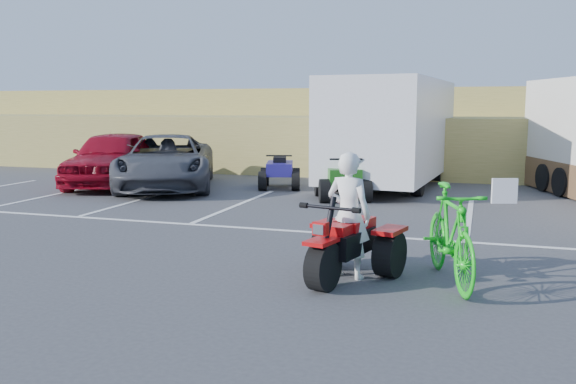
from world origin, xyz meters
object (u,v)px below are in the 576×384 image
(red_trike_atv, at_px, (343,280))
(cargo_trailer, at_px, (391,129))
(rider, at_px, (349,215))
(red_car, at_px, (113,158))
(quad_atv_blue, at_px, (280,188))
(grey_pickup, at_px, (167,162))
(quad_atv_green, at_px, (342,199))
(green_dirt_bike, at_px, (451,235))

(red_trike_atv, bearing_deg, cargo_trailer, 108.50)
(cargo_trailer, bearing_deg, rider, -80.46)
(red_car, xyz_separation_m, quad_atv_blue, (4.99, 0.95, -0.83))
(grey_pickup, height_order, cargo_trailer, cargo_trailer)
(quad_atv_blue, distance_m, quad_atv_green, 2.71)
(rider, distance_m, quad_atv_blue, 9.48)
(red_car, bearing_deg, red_trike_atv, -57.39)
(cargo_trailer, bearing_deg, green_dirt_bike, -72.63)
(red_trike_atv, xyz_separation_m, rider, (0.04, 0.15, 0.88))
(rider, height_order, grey_pickup, rider)
(red_car, xyz_separation_m, cargo_trailer, (8.01, 2.32, 0.87))
(red_trike_atv, distance_m, cargo_trailer, 10.30)
(red_car, distance_m, quad_atv_green, 7.27)
(red_trike_atv, height_order, red_car, red_car)
(grey_pickup, bearing_deg, quad_atv_blue, -6.02)
(rider, relative_size, quad_atv_blue, 1.13)
(rider, xyz_separation_m, cargo_trailer, (-0.86, 9.98, 0.82))
(rider, bearing_deg, red_car, -26.95)
(grey_pickup, xyz_separation_m, quad_atv_blue, (3.15, 0.99, -0.78))
(red_trike_atv, relative_size, rider, 0.97)
(cargo_trailer, bearing_deg, grey_pickup, -154.44)
(rider, relative_size, quad_atv_green, 1.03)
(red_trike_atv, xyz_separation_m, quad_atv_blue, (-3.85, 8.75, 0.00))
(grey_pickup, xyz_separation_m, red_car, (-1.84, 0.04, 0.05))
(red_trike_atv, distance_m, grey_pickup, 10.48)
(cargo_trailer, bearing_deg, red_trike_atv, -80.73)
(quad_atv_blue, bearing_deg, grey_pickup, -178.99)
(red_trike_atv, bearing_deg, quad_atv_blue, 127.57)
(rider, relative_size, red_car, 0.36)
(grey_pickup, relative_size, quad_atv_green, 3.25)
(green_dirt_bike, xyz_separation_m, grey_pickup, (-8.40, 7.49, 0.11))
(cargo_trailer, bearing_deg, quad_atv_blue, -150.99)
(quad_atv_blue, bearing_deg, cargo_trailer, 7.94)
(grey_pickup, bearing_deg, rider, -70.76)
(red_car, xyz_separation_m, quad_atv_green, (7.20, -0.61, -0.83))
(green_dirt_bike, bearing_deg, red_car, 125.95)
(quad_atv_blue, bearing_deg, red_trike_atv, -82.73)
(cargo_trailer, bearing_deg, red_car, -159.24)
(green_dirt_bike, distance_m, quad_atv_green, 7.59)
(red_trike_atv, bearing_deg, rider, 90.00)
(quad_atv_blue, xyz_separation_m, quad_atv_green, (2.21, -1.56, 0.00))
(rider, bearing_deg, cargo_trailer, -71.23)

